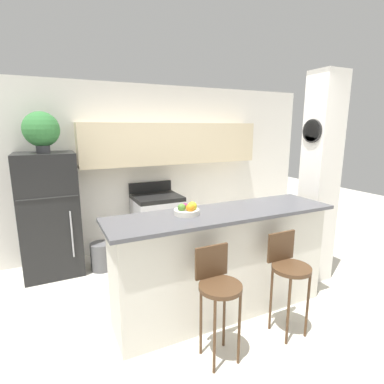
# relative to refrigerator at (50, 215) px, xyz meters

# --- Properties ---
(ground_plane) EXTENTS (14.00, 14.00, 0.00)m
(ground_plane) POSITION_rel_refrigerator_xyz_m (1.57, -1.74, -0.80)
(ground_plane) COLOR beige
(wall_back) EXTENTS (5.60, 0.38, 2.55)m
(wall_back) POSITION_rel_refrigerator_xyz_m (1.66, 0.30, 0.63)
(wall_back) COLOR white
(wall_back) RESTS_ON ground_plane
(pillar_right) EXTENTS (0.38, 0.32, 2.55)m
(pillar_right) POSITION_rel_refrigerator_xyz_m (3.01, -1.61, 0.48)
(pillar_right) COLOR white
(pillar_right) RESTS_ON ground_plane
(counter_bar) EXTENTS (2.35, 0.64, 1.10)m
(counter_bar) POSITION_rel_refrigerator_xyz_m (1.57, -1.74, -0.25)
(counter_bar) COLOR silver
(counter_bar) RESTS_ON ground_plane
(refrigerator) EXTENTS (0.71, 0.65, 1.60)m
(refrigerator) POSITION_rel_refrigerator_xyz_m (0.00, 0.00, 0.00)
(refrigerator) COLOR black
(refrigerator) RESTS_ON ground_plane
(stove_range) EXTENTS (0.69, 0.64, 1.07)m
(stove_range) POSITION_rel_refrigerator_xyz_m (1.47, 0.01, -0.34)
(stove_range) COLOR silver
(stove_range) RESTS_ON ground_plane
(bar_stool_left) EXTENTS (0.35, 0.35, 0.96)m
(bar_stool_left) POSITION_rel_refrigerator_xyz_m (1.19, -2.27, -0.16)
(bar_stool_left) COLOR #4C331E
(bar_stool_left) RESTS_ON ground_plane
(bar_stool_right) EXTENTS (0.35, 0.35, 0.96)m
(bar_stool_right) POSITION_rel_refrigerator_xyz_m (1.94, -2.27, -0.16)
(bar_stool_right) COLOR #4C331E
(bar_stool_right) RESTS_ON ground_plane
(potted_plant_on_fridge) EXTENTS (0.43, 0.43, 0.50)m
(potted_plant_on_fridge) POSITION_rel_refrigerator_xyz_m (-0.00, 0.00, 1.08)
(potted_plant_on_fridge) COLOR #4C4C51
(potted_plant_on_fridge) RESTS_ON refrigerator
(fruit_bowl) EXTENTS (0.24, 0.24, 0.12)m
(fruit_bowl) POSITION_rel_refrigerator_xyz_m (1.19, -1.68, 0.34)
(fruit_bowl) COLOR silver
(fruit_bowl) RESTS_ON counter_bar
(trash_bin) EXTENTS (0.28, 0.28, 0.38)m
(trash_bin) POSITION_rel_refrigerator_xyz_m (0.58, -0.21, -0.61)
(trash_bin) COLOR #59595B
(trash_bin) RESTS_ON ground_plane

